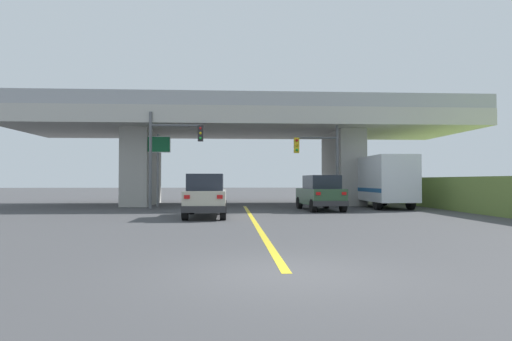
{
  "coord_description": "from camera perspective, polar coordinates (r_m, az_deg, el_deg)",
  "views": [
    {
      "loc": [
        -1.07,
        -8.32,
        1.71
      ],
      "look_at": [
        0.54,
        18.43,
        2.32
      ],
      "focal_mm": 31.87,
      "sensor_mm": 36.0,
      "label": 1
    }
  ],
  "objects": [
    {
      "name": "ground",
      "position": [
        32.94,
        -1.58,
        -4.27
      ],
      "size": [
        160.0,
        160.0,
        0.0
      ],
      "primitive_type": "plane",
      "color": "#424244"
    },
    {
      "name": "overpass_bridge",
      "position": [
        33.07,
        -1.57,
        4.51
      ],
      "size": [
        31.77,
        10.5,
        7.23
      ],
      "color": "#B7B5AD",
      "rests_on": "ground"
    },
    {
      "name": "lane_divider_stripe",
      "position": [
        19.47,
        -0.28,
        -6.32
      ],
      "size": [
        0.2,
        22.11,
        0.01
      ],
      "primitive_type": "cube",
      "color": "yellow",
      "rests_on": "ground"
    },
    {
      "name": "suv_lead",
      "position": [
        21.47,
        -6.29,
        -3.14
      ],
      "size": [
        1.89,
        4.74,
        2.02
      ],
      "color": "#B7B29E",
      "rests_on": "ground"
    },
    {
      "name": "suv_crossing",
      "position": [
        26.38,
        8.09,
        -2.8
      ],
      "size": [
        2.21,
        4.58,
        2.02
      ],
      "rotation": [
        0.0,
        0.0,
        0.07
      ],
      "color": "#2D4C33",
      "rests_on": "ground"
    },
    {
      "name": "box_truck",
      "position": [
        29.77,
        15.65,
        -1.31
      ],
      "size": [
        2.33,
        6.86,
        3.22
      ],
      "color": "silver",
      "rests_on": "ground"
    },
    {
      "name": "traffic_signal_nearside",
      "position": [
        28.89,
        8.33,
        1.8
      ],
      "size": [
        2.84,
        0.36,
        5.3
      ],
      "color": "#56595E",
      "rests_on": "ground"
    },
    {
      "name": "traffic_signal_farside",
      "position": [
        27.86,
        -10.98,
        2.78
      ],
      "size": [
        3.24,
        0.36,
        5.86
      ],
      "color": "#56595E",
      "rests_on": "ground"
    },
    {
      "name": "highway_sign",
      "position": [
        30.51,
        -12.24,
        2.19
      ],
      "size": [
        1.67,
        0.17,
        4.79
      ],
      "color": "slate",
      "rests_on": "ground"
    }
  ]
}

